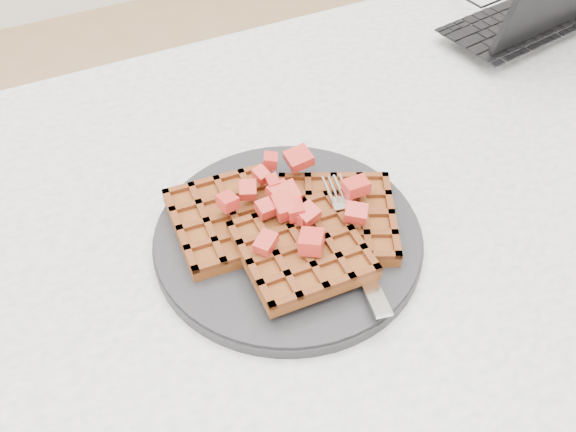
% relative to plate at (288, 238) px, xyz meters
% --- Properties ---
extents(table, '(1.20, 0.80, 0.75)m').
position_rel_plate_xyz_m(table, '(0.10, 0.00, -0.12)').
color(table, silver).
rests_on(table, ground).
extents(plate, '(0.27, 0.27, 0.02)m').
position_rel_plate_xyz_m(plate, '(0.00, 0.00, 0.00)').
color(plate, black).
rests_on(plate, table).
extents(waffles, '(0.24, 0.20, 0.03)m').
position_rel_plate_xyz_m(waffles, '(0.00, -0.00, 0.02)').
color(waffles, brown).
rests_on(waffles, plate).
extents(strawberry_pile, '(0.15, 0.15, 0.02)m').
position_rel_plate_xyz_m(strawberry_pile, '(0.00, 0.00, 0.05)').
color(strawberry_pile, maroon).
rests_on(strawberry_pile, waffles).
extents(fork, '(0.06, 0.18, 0.02)m').
position_rel_plate_xyz_m(fork, '(0.05, -0.04, 0.02)').
color(fork, silver).
rests_on(fork, plate).
extents(laptop, '(0.31, 0.25, 0.20)m').
position_rel_plate_xyz_m(laptop, '(0.50, 0.24, 0.03)').
color(laptop, black).
rests_on(laptop, table).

